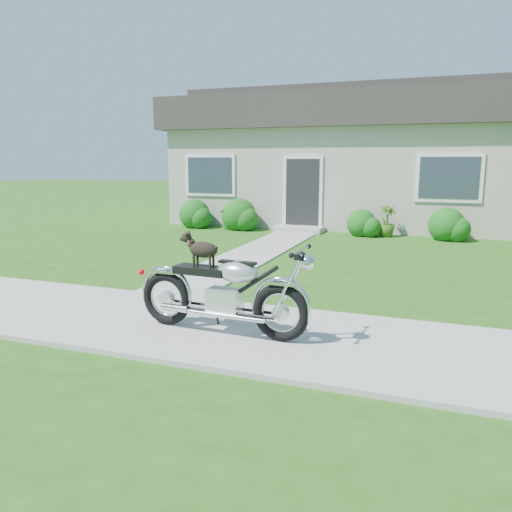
{
  "coord_description": "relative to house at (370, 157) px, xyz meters",
  "views": [
    {
      "loc": [
        2.35,
        -5.35,
        2.04
      ],
      "look_at": [
        -0.0,
        1.0,
        0.75
      ],
      "focal_mm": 35.0,
      "sensor_mm": 36.0,
      "label": 1
    }
  ],
  "objects": [
    {
      "name": "ground",
      "position": [
        0.0,
        -11.99,
        -2.16
      ],
      "size": [
        80.0,
        80.0,
        0.0
      ],
      "primitive_type": "plane",
      "color": "#235114",
      "rests_on": "ground"
    },
    {
      "name": "sidewalk",
      "position": [
        0.0,
        -11.99,
        -2.14
      ],
      "size": [
        24.0,
        2.2,
        0.04
      ],
      "primitive_type": "cube",
      "color": "#9E9B93",
      "rests_on": "ground"
    },
    {
      "name": "walkway",
      "position": [
        -1.5,
        -6.99,
        -2.14
      ],
      "size": [
        1.2,
        8.0,
        0.03
      ],
      "primitive_type": "cube",
      "color": "#9E9B93",
      "rests_on": "ground"
    },
    {
      "name": "house",
      "position": [
        0.0,
        0.0,
        0.0
      ],
      "size": [
        12.6,
        7.03,
        4.5
      ],
      "color": "#B6B0A5",
      "rests_on": "ground"
    },
    {
      "name": "shrub_row",
      "position": [
        0.26,
        -3.49,
        -1.73
      ],
      "size": [
        10.67,
        1.12,
        1.12
      ],
      "color": "#185616",
      "rests_on": "ground"
    },
    {
      "name": "potted_plant_left",
      "position": [
        -3.65,
        -3.44,
        -1.75
      ],
      "size": [
        0.95,
        0.97,
        0.81
      ],
      "primitive_type": "imported",
      "rotation": [
        0.0,
        0.0,
        0.92
      ],
      "color": "#195F1C",
      "rests_on": "ground"
    },
    {
      "name": "potted_plant_right",
      "position": [
        0.99,
        -3.44,
        -1.73
      ],
      "size": [
        0.67,
        0.67,
        0.86
      ],
      "primitive_type": "imported",
      "rotation": [
        0.0,
        0.0,
        0.67
      ],
      "color": "#355F1A",
      "rests_on": "ground"
    },
    {
      "name": "motorcycle_with_dog",
      "position": [
        0.04,
        -12.19,
        -1.6
      ],
      "size": [
        2.22,
        0.6,
        1.17
      ],
      "rotation": [
        0.0,
        0.0,
        -0.05
      ],
      "color": "black",
      "rests_on": "sidewalk"
    }
  ]
}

